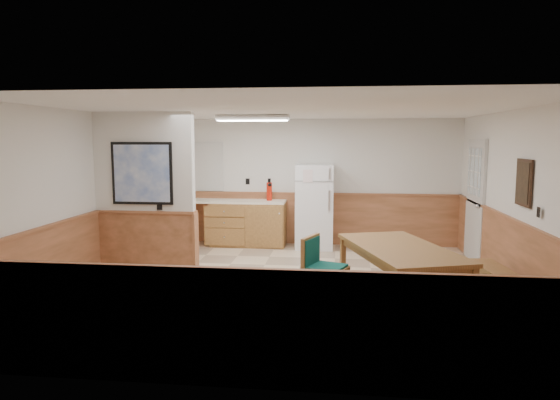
# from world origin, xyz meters

# --- Properties ---
(ground) EXTENTS (6.00, 6.00, 0.00)m
(ground) POSITION_xyz_m (0.00, 0.00, 0.00)
(ground) COLOR beige
(ground) RESTS_ON ground
(ceiling) EXTENTS (6.00, 6.00, 0.02)m
(ceiling) POSITION_xyz_m (0.00, 0.00, 2.50)
(ceiling) COLOR white
(ceiling) RESTS_ON back_wall
(back_wall) EXTENTS (6.00, 0.02, 2.50)m
(back_wall) POSITION_xyz_m (0.00, 3.00, 1.25)
(back_wall) COLOR white
(back_wall) RESTS_ON ground
(right_wall) EXTENTS (0.02, 6.00, 2.50)m
(right_wall) POSITION_xyz_m (3.00, 0.00, 1.25)
(right_wall) COLOR white
(right_wall) RESTS_ON ground
(left_wall) EXTENTS (0.02, 6.00, 2.50)m
(left_wall) POSITION_xyz_m (-3.00, 0.00, 1.25)
(left_wall) COLOR white
(left_wall) RESTS_ON ground
(wainscot_back) EXTENTS (6.00, 0.04, 1.00)m
(wainscot_back) POSITION_xyz_m (0.00, 2.98, 0.50)
(wainscot_back) COLOR #C7794F
(wainscot_back) RESTS_ON ground
(wainscot_right) EXTENTS (0.04, 6.00, 1.00)m
(wainscot_right) POSITION_xyz_m (2.98, 0.00, 0.50)
(wainscot_right) COLOR #C7794F
(wainscot_right) RESTS_ON ground
(wainscot_left) EXTENTS (0.04, 6.00, 1.00)m
(wainscot_left) POSITION_xyz_m (-2.98, 0.00, 0.50)
(wainscot_left) COLOR #C7794F
(wainscot_left) RESTS_ON ground
(partition_wall) EXTENTS (1.50, 0.20, 2.50)m
(partition_wall) POSITION_xyz_m (-2.25, 0.19, 1.23)
(partition_wall) COLOR white
(partition_wall) RESTS_ON ground
(kitchen_counter) EXTENTS (2.20, 0.61, 1.00)m
(kitchen_counter) POSITION_xyz_m (-1.21, 2.68, 0.46)
(kitchen_counter) COLOR #B1803E
(kitchen_counter) RESTS_ON ground
(exterior_door) EXTENTS (0.07, 1.02, 2.15)m
(exterior_door) POSITION_xyz_m (2.96, 1.90, 1.05)
(exterior_door) COLOR silver
(exterior_door) RESTS_ON ground
(kitchen_window) EXTENTS (0.80, 0.04, 1.00)m
(kitchen_window) POSITION_xyz_m (-2.10, 2.98, 1.55)
(kitchen_window) COLOR silver
(kitchen_window) RESTS_ON back_wall
(wall_painting) EXTENTS (0.04, 0.50, 0.60)m
(wall_painting) POSITION_xyz_m (2.97, -0.30, 1.55)
(wall_painting) COLOR #311F13
(wall_painting) RESTS_ON right_wall
(fluorescent_fixture) EXTENTS (1.20, 0.30, 0.09)m
(fluorescent_fixture) POSITION_xyz_m (-0.80, 1.30, 2.45)
(fluorescent_fixture) COLOR silver
(fluorescent_fixture) RESTS_ON ceiling
(refrigerator) EXTENTS (0.72, 0.73, 1.62)m
(refrigerator) POSITION_xyz_m (0.18, 2.63, 0.81)
(refrigerator) COLOR white
(refrigerator) RESTS_ON ground
(dining_table) EXTENTS (1.57, 2.22, 0.75)m
(dining_table) POSITION_xyz_m (1.41, -0.63, 0.66)
(dining_table) COLOR #986037
(dining_table) RESTS_ON ground
(dining_bench) EXTENTS (0.48, 1.49, 0.45)m
(dining_bench) POSITION_xyz_m (2.67, -0.59, 0.34)
(dining_bench) COLOR #986037
(dining_bench) RESTS_ON ground
(dining_chair) EXTENTS (0.81, 0.68, 0.85)m
(dining_chair) POSITION_xyz_m (0.38, -0.60, 0.49)
(dining_chair) COLOR #986037
(dining_chair) RESTS_ON ground
(fire_extinguisher) EXTENTS (0.14, 0.14, 0.43)m
(fire_extinguisher) POSITION_xyz_m (-0.72, 2.73, 1.09)
(fire_extinguisher) COLOR red
(fire_extinguisher) RESTS_ON kitchen_counter
(soap_bottle) EXTENTS (0.07, 0.07, 0.19)m
(soap_bottle) POSITION_xyz_m (-2.25, 2.69, 1.00)
(soap_bottle) COLOR #17832E
(soap_bottle) RESTS_ON kitchen_counter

